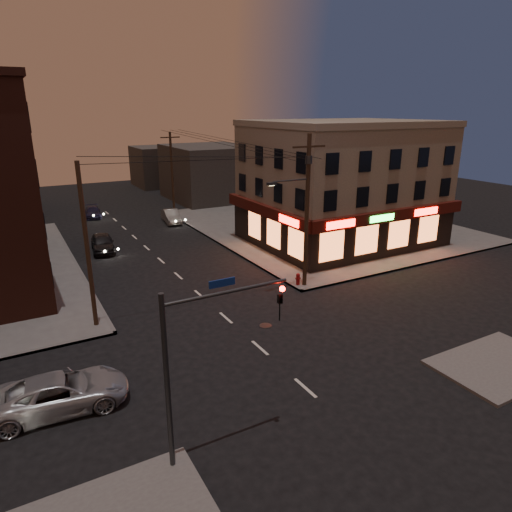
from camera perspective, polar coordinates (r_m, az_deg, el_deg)
ground at (r=23.67m, az=0.50°, el=-11.42°), size 120.00×120.00×0.00m
sidewalk_ne at (r=47.87m, az=7.98°, el=3.87°), size 24.00×28.00×0.15m
pizza_building at (r=41.30m, az=10.66°, el=8.96°), size 15.85×12.85×10.50m
bg_building_ne_a at (r=61.46m, az=-5.82°, el=10.32°), size 10.00×12.00×7.00m
bg_building_ne_b at (r=73.85m, az=-11.71°, el=10.94°), size 8.00×8.00×6.00m
utility_pole_main at (r=29.70m, az=6.23°, el=6.51°), size 4.20×0.44×10.00m
utility_pole_far at (r=53.18m, az=-10.45°, el=10.18°), size 0.26×0.26×9.00m
utility_pole_west at (r=25.60m, az=-20.36°, el=1.04°), size 0.24×0.24×9.00m
traffic_signal at (r=15.12m, az=-7.46°, el=-11.78°), size 4.49×0.32×6.47m
suv_cross at (r=20.68m, az=-23.22°, el=-15.42°), size 5.48×2.85×1.47m
sedan_near at (r=40.74m, az=-18.63°, el=1.57°), size 2.32×4.61×1.51m
sedan_mid at (r=49.39m, az=-10.55°, el=4.92°), size 1.97×4.40×1.40m
sedan_far at (r=54.14m, az=-19.70°, el=5.18°), size 2.12×4.18×1.16m
fire_hydrant at (r=31.13m, az=5.27°, el=-2.81°), size 0.37×0.37×0.83m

